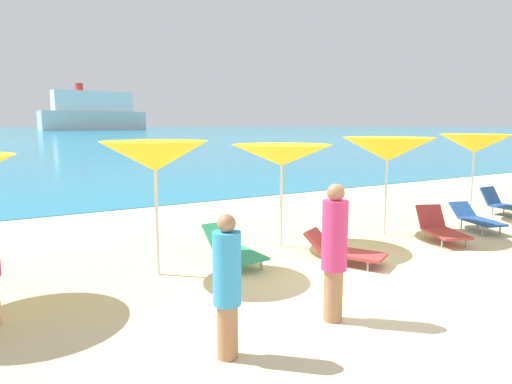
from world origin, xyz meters
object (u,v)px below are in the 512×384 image
umbrella_4 (388,149)px  beachgoer_2 (334,249)px  lounge_chair_0 (441,228)px  lounge_chair_6 (233,247)px  umbrella_3 (282,155)px  lounge_chair_5 (476,218)px  umbrella_2 (155,156)px  beachgoer_1 (227,283)px  cruise_ship (94,113)px  umbrella_5 (475,143)px  lounge_chair_3 (506,204)px  lounge_chair_1 (343,250)px

umbrella_4 → beachgoer_2: (-4.05, -2.95, -1.03)m
lounge_chair_0 → lounge_chair_6: bearing=-168.8°
umbrella_3 → beachgoer_2: (-1.41, -3.33, -0.96)m
lounge_chair_5 → umbrella_2: bearing=-168.7°
lounge_chair_0 → beachgoer_1: size_ratio=0.92×
beachgoer_1 → umbrella_3: bearing=-154.3°
umbrella_4 → cruise_ship: bearing=80.8°
umbrella_2 → lounge_chair_6: size_ratio=1.38×
umbrella_5 → lounge_chair_6: umbrella_5 is taller
umbrella_4 → lounge_chair_5: bearing=-19.4°
lounge_chair_0 → lounge_chair_3: size_ratio=1.04×
umbrella_3 → umbrella_5: size_ratio=0.94×
lounge_chair_3 → cruise_ship: bearing=84.1°
umbrella_4 → lounge_chair_6: (-4.03, -0.07, -1.70)m
cruise_ship → umbrella_3: bearing=-106.0°
beachgoer_1 → cruise_ship: size_ratio=0.04×
umbrella_2 → umbrella_3: umbrella_2 is taller
lounge_chair_0 → cruise_ship: (30.56, 193.19, 6.83)m
lounge_chair_5 → cruise_ship: size_ratio=0.04×
beachgoer_2 → beachgoer_1: bearing=5.1°
cruise_ship → umbrella_2: bearing=-106.8°
umbrella_3 → cruise_ship: (33.87, 191.79, 5.20)m
lounge_chair_1 → beachgoer_1: size_ratio=0.97×
lounge_chair_3 → umbrella_4: bearing=-179.5°
lounge_chair_0 → beachgoer_2: size_ratio=0.82×
lounge_chair_3 → beachgoer_1: 10.80m
umbrella_5 → lounge_chair_1: bearing=-167.8°
umbrella_2 → umbrella_4: umbrella_2 is taller
lounge_chair_6 → umbrella_5: bearing=-1.0°
lounge_chair_5 → umbrella_5: bearing=56.6°
lounge_chair_1 → cruise_ship: (33.48, 193.30, 6.88)m
umbrella_2 → umbrella_3: bearing=7.8°
umbrella_2 → umbrella_5: bearing=0.5°
lounge_chair_5 → beachgoer_1: size_ratio=0.94×
lounge_chair_3 → lounge_chair_6: size_ratio=0.87×
umbrella_2 → lounge_chair_1: bearing=-19.5°
umbrella_4 → lounge_chair_1: umbrella_4 is taller
umbrella_2 → lounge_chair_6: umbrella_2 is taller
lounge_chair_6 → beachgoer_2: (-0.03, -2.88, 0.67)m
umbrella_5 → cruise_ship: 194.17m
umbrella_4 → lounge_chair_0: umbrella_4 is taller
umbrella_5 → beachgoer_1: bearing=-160.6°
umbrella_4 → beachgoer_1: umbrella_4 is taller
umbrella_3 → lounge_chair_1: size_ratio=1.37×
cruise_ship → umbrella_4: bearing=-105.3°
beachgoer_2 → umbrella_2: bearing=-64.9°
umbrella_5 → lounge_chair_0: 3.38m
umbrella_5 → cruise_ship: cruise_ship is taller
lounge_chair_0 → beachgoer_1: 6.70m
umbrella_5 → cruise_ship: bearing=81.7°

